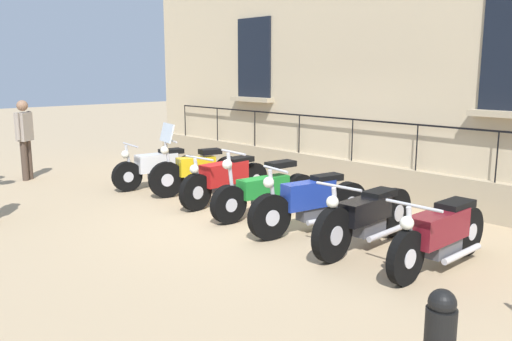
% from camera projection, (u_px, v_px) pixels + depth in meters
% --- Properties ---
extents(ground_plane, '(60.00, 60.00, 0.00)m').
position_uv_depth(ground_plane, '(256.00, 217.00, 8.84)').
color(ground_plane, tan).
extents(building_facade, '(0.82, 13.42, 6.45)m').
position_uv_depth(building_facade, '(369.00, 34.00, 10.25)').
color(building_facade, '#C6B28E').
rests_on(building_facade, ground_plane).
extents(motorcycle_white, '(2.02, 0.73, 0.96)m').
position_uv_depth(motorcycle_white, '(158.00, 168.00, 11.09)').
color(motorcycle_white, black).
rests_on(motorcycle_white, ground_plane).
extents(motorcycle_yellow, '(2.01, 0.77, 1.44)m').
position_uv_depth(motorcycle_yellow, '(197.00, 171.00, 10.46)').
color(motorcycle_yellow, black).
rests_on(motorcycle_yellow, ground_plane).
extents(motorcycle_red, '(2.15, 0.71, 0.94)m').
position_uv_depth(motorcycle_red, '(226.00, 179.00, 9.73)').
color(motorcycle_red, black).
rests_on(motorcycle_red, ground_plane).
extents(motorcycle_green, '(2.16, 0.63, 1.16)m').
position_uv_depth(motorcycle_green, '(265.00, 192.00, 8.89)').
color(motorcycle_green, black).
rests_on(motorcycle_green, ground_plane).
extents(motorcycle_blue, '(2.19, 0.68, 1.05)m').
position_uv_depth(motorcycle_blue, '(310.00, 203.00, 8.02)').
color(motorcycle_blue, black).
rests_on(motorcycle_blue, ground_plane).
extents(motorcycle_black, '(2.25, 0.69, 0.99)m').
position_uv_depth(motorcycle_black, '(366.00, 217.00, 7.25)').
color(motorcycle_black, black).
rests_on(motorcycle_black, ground_plane).
extents(motorcycle_maroon, '(2.15, 0.71, 0.94)m').
position_uv_depth(motorcycle_maroon, '(440.00, 234.00, 6.48)').
color(motorcycle_maroon, black).
rests_on(motorcycle_maroon, ground_plane).
extents(pedestrian_walking, '(0.45, 0.39, 1.78)m').
position_uv_depth(pedestrian_walking, '(25.00, 135.00, 11.72)').
color(pedestrian_walking, '#47382D').
rests_on(pedestrian_walking, ground_plane).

